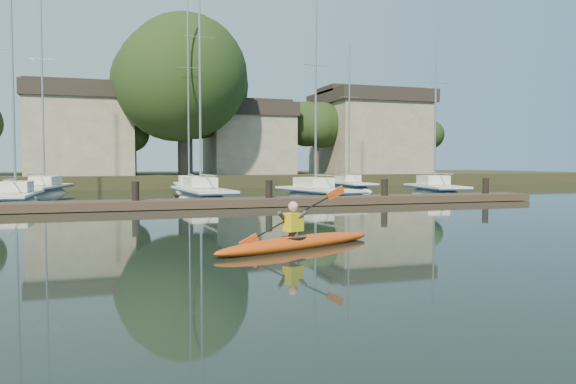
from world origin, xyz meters
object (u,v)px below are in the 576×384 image
object	(u,v)px
sailboat_1	(15,208)
sailboat_4	(435,198)
dock	(205,203)
sailboat_5	(44,198)
sailboat_2	(202,203)
sailboat_7	(350,192)
sailboat_3	(317,203)
sailboat_6	(189,194)
kayak	(297,240)

from	to	relation	value
sailboat_1	sailboat_4	size ratio (longest dim) A/B	1.06
dock	sailboat_5	distance (m)	15.05
sailboat_2	sailboat_7	xyz separation A→B (m)	(12.20, 7.54, 0.01)
sailboat_1	sailboat_7	bearing A→B (deg)	22.70
dock	sailboat_1	distance (m)	9.58
sailboat_3	sailboat_4	world-z (taller)	sailboat_3
sailboat_4	sailboat_6	bearing A→B (deg)	158.06
sailboat_1	sailboat_4	bearing A→B (deg)	2.64
kayak	dock	bearing A→B (deg)	66.41
sailboat_1	sailboat_4	xyz separation A→B (m)	(23.57, 0.40, -0.02)
sailboat_5	sailboat_2	bearing A→B (deg)	-30.51
kayak	sailboat_4	world-z (taller)	sailboat_4
sailboat_2	sailboat_5	world-z (taller)	sailboat_2
kayak	sailboat_3	distance (m)	17.80
dock	sailboat_3	distance (m)	7.90
dock	sailboat_5	world-z (taller)	sailboat_5
dock	sailboat_4	world-z (taller)	sailboat_4
sailboat_2	sailboat_6	bearing A→B (deg)	82.74
dock	sailboat_2	size ratio (longest dim) A/B	2.25
sailboat_1	sailboat_7	size ratio (longest dim) A/B	1.08
sailboat_1	sailboat_6	xyz separation A→B (m)	(9.65, 9.06, 0.00)
sailboat_2	sailboat_5	size ratio (longest dim) A/B	1.04
sailboat_1	sailboat_4	distance (m)	23.57
kayak	sailboat_4	bearing A→B (deg)	25.53
sailboat_1	sailboat_3	xyz separation A→B (m)	(15.28, -0.81, -0.02)
kayak	sailboat_4	size ratio (longest dim) A/B	0.39
sailboat_3	sailboat_7	xyz separation A→B (m)	(6.04, 9.01, 0.01)
sailboat_1	sailboat_6	bearing A→B (deg)	44.84
sailboat_6	sailboat_7	xyz separation A→B (m)	(11.67, -0.85, -0.01)
kayak	sailboat_2	size ratio (longest dim) A/B	0.31
kayak	sailboat_6	size ratio (longest dim) A/B	0.32
sailboat_2	sailboat_4	bearing A→B (deg)	-4.70
kayak	sailboat_7	world-z (taller)	sailboat_7
sailboat_5	sailboat_6	distance (m)	9.20
sailboat_3	sailboat_7	bearing A→B (deg)	46.13
sailboat_7	sailboat_2	bearing A→B (deg)	-146.49
sailboat_3	sailboat_6	distance (m)	11.36
sailboat_6	kayak	bearing A→B (deg)	-88.87
sailboat_3	sailboat_7	world-z (taller)	sailboat_3
sailboat_4	sailboat_7	world-z (taller)	sailboat_4
dock	sailboat_4	size ratio (longest dim) A/B	2.81
kayak	sailboat_3	bearing A→B (deg)	43.53
sailboat_1	sailboat_6	world-z (taller)	sailboat_6
sailboat_5	sailboat_1	bearing A→B (deg)	-82.95
sailboat_2	sailboat_4	distance (m)	14.45
sailboat_7	dock	bearing A→B (deg)	-133.44
sailboat_6	sailboat_2	bearing A→B (deg)	-89.80
sailboat_7	sailboat_3	bearing A→B (deg)	-122.05
dock	sailboat_4	distance (m)	16.01
sailboat_2	sailboat_3	size ratio (longest dim) A/B	1.18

